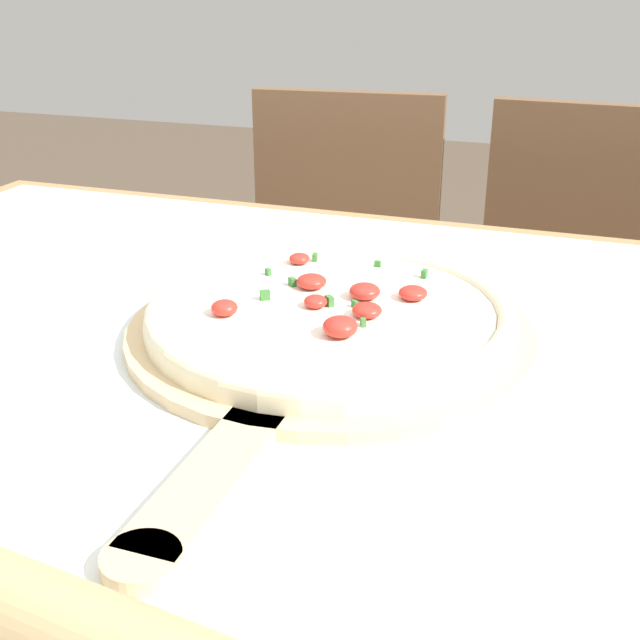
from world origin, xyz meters
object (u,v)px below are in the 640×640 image
object	(u,v)px
pizza_peel	(324,338)
chair_right	(571,317)
rolling_pin	(22,612)
chair_left	(336,287)
pizza	(330,313)

from	to	relation	value
pizza_peel	chair_right	distance (m)	0.85
rolling_pin	chair_right	size ratio (longest dim) A/B	0.52
chair_left	chair_right	xyz separation A→B (m)	(0.46, 0.00, 0.00)
pizza	rolling_pin	size ratio (longest dim) A/B	0.78
pizza_peel	chair_right	xyz separation A→B (m)	(0.22, 0.78, -0.27)
rolling_pin	pizza	bearing A→B (deg)	86.60
pizza_peel	pizza	xyz separation A→B (m)	(0.00, 0.02, 0.02)
rolling_pin	chair_right	world-z (taller)	chair_right
pizza	chair_left	bearing A→B (deg)	107.62
chair_left	pizza	bearing A→B (deg)	-77.97
pizza	rolling_pin	distance (m)	0.43
pizza_peel	chair_left	size ratio (longest dim) A/B	0.65
chair_right	rolling_pin	bearing A→B (deg)	-98.46
pizza_peel	chair_left	world-z (taller)	chair_left
rolling_pin	chair_left	distance (m)	1.24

